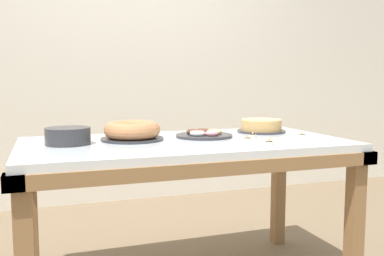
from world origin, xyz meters
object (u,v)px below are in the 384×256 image
(cake_golden_bundt, at_px, (132,131))
(tealight_centre, at_px, (302,135))
(pastry_platter, at_px, (204,134))
(cake_chocolate_round, at_px, (261,126))
(tealight_right_edge, at_px, (269,143))
(plate_stack, at_px, (68,136))
(tealight_near_front, at_px, (253,136))
(tealight_near_cakes, at_px, (247,139))

(cake_golden_bundt, distance_m, tealight_centre, 0.89)
(cake_golden_bundt, xyz_separation_m, pastry_platter, (0.38, -0.00, -0.03))
(cake_golden_bundt, bearing_deg, pastry_platter, -0.72)
(cake_chocolate_round, distance_m, tealight_right_edge, 0.50)
(cake_golden_bundt, bearing_deg, tealight_right_edge, -32.87)
(pastry_platter, bearing_deg, cake_chocolate_round, 13.12)
(plate_stack, bearing_deg, tealight_right_edge, -20.03)
(tealight_right_edge, distance_m, tealight_near_front, 0.26)
(tealight_centre, bearing_deg, tealight_right_edge, -148.40)
(cake_chocolate_round, xyz_separation_m, tealight_centre, (0.09, -0.27, -0.03))
(cake_golden_bundt, distance_m, pastry_platter, 0.39)
(pastry_platter, relative_size, tealight_near_cakes, 7.55)
(tealight_near_front, height_order, tealight_near_cakes, same)
(tealight_right_edge, height_order, tealight_near_front, same)
(cake_golden_bundt, distance_m, tealight_right_edge, 0.68)
(tealight_near_front, bearing_deg, tealight_centre, -15.94)
(tealight_right_edge, bearing_deg, pastry_platter, 117.16)
(pastry_platter, xyz_separation_m, tealight_near_front, (0.23, -0.11, -0.00))
(cake_golden_bundt, xyz_separation_m, tealight_right_edge, (0.57, -0.37, -0.04))
(plate_stack, distance_m, tealight_centre, 1.19)
(tealight_right_edge, height_order, tealight_near_cakes, same)
(plate_stack, bearing_deg, tealight_near_front, -4.18)
(tealight_near_front, bearing_deg, tealight_near_cakes, -127.93)
(tealight_centre, bearing_deg, tealight_near_front, 164.06)
(plate_stack, distance_m, tealight_right_edge, 0.94)
(pastry_platter, height_order, tealight_right_edge, same)
(cake_chocolate_round, bearing_deg, pastry_platter, -166.88)
(cake_chocolate_round, distance_m, tealight_near_front, 0.26)
(pastry_platter, bearing_deg, tealight_near_cakes, -56.39)
(plate_stack, height_order, tealight_right_edge, plate_stack)
(pastry_platter, bearing_deg, plate_stack, -176.58)
(pastry_platter, distance_m, tealight_right_edge, 0.41)
(cake_chocolate_round, bearing_deg, plate_stack, -173.05)
(plate_stack, height_order, tealight_near_cakes, plate_stack)
(cake_chocolate_round, xyz_separation_m, cake_golden_bundt, (-0.78, -0.09, 0.01))
(plate_stack, relative_size, tealight_right_edge, 5.25)
(pastry_platter, distance_m, tealight_centre, 0.52)
(cake_golden_bundt, relative_size, tealight_near_front, 7.88)
(plate_stack, relative_size, tealight_centre, 5.25)
(pastry_platter, height_order, tealight_near_cakes, same)
(tealight_centre, height_order, tealight_right_edge, same)
(cake_chocolate_round, distance_m, tealight_centre, 0.29)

